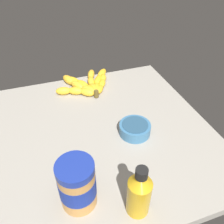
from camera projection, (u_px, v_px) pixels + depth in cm
name	position (u px, v px, depth cm)	size (l,w,h in cm)	color
ground_plane	(106.00, 132.00, 83.83)	(76.61, 72.73, 3.04)	gray
banana_bunch	(87.00, 84.00, 103.00)	(21.58, 26.82, 3.44)	gold
peanut_butter_jar	(77.00, 185.00, 57.15)	(9.32, 9.32, 14.42)	#BF8442
honey_bottle	(139.00, 193.00, 55.47)	(5.86, 5.86, 15.90)	gold
small_bowl	(135.00, 129.00, 80.22)	(10.80, 10.80, 3.98)	teal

